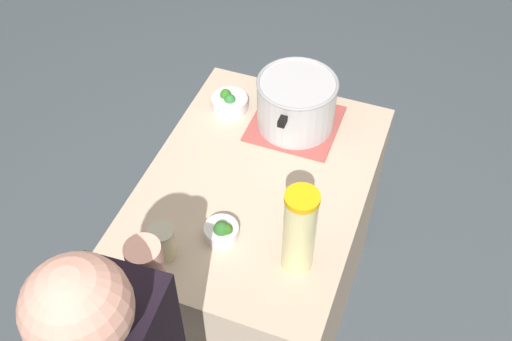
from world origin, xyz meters
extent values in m
plane|color=#464F58|center=(0.00, 0.00, 0.00)|extent=(8.00, 8.00, 0.00)
cube|color=#C3AD95|center=(0.00, 0.00, 0.44)|extent=(1.01, 0.73, 0.89)
cube|color=#AE4D47|center=(-0.30, 0.04, 0.89)|extent=(0.30, 0.31, 0.01)
cylinder|color=#B7B7BC|center=(-0.30, 0.04, 0.99)|extent=(0.28, 0.28, 0.19)
torus|color=#99999E|center=(-0.30, 0.04, 1.08)|extent=(0.28, 0.28, 0.01)
cube|color=black|center=(-0.46, 0.04, 1.04)|extent=(0.04, 0.02, 0.02)
cube|color=black|center=(-0.15, 0.04, 1.04)|extent=(0.04, 0.02, 0.02)
cylinder|color=beige|center=(0.27, 0.23, 1.03)|extent=(0.09, 0.09, 0.30)
cylinder|color=#F4AB0D|center=(0.27, 0.23, 1.19)|extent=(0.10, 0.10, 0.02)
ellipsoid|color=yellow|center=(0.28, 0.23, 1.11)|extent=(0.04, 0.04, 0.01)
cylinder|color=beige|center=(0.37, -0.15, 0.94)|extent=(0.07, 0.07, 0.11)
cylinder|color=#B2AD99|center=(0.37, -0.15, 1.00)|extent=(0.08, 0.08, 0.01)
cylinder|color=silver|center=(-0.30, -0.22, 0.91)|extent=(0.13, 0.13, 0.05)
ellipsoid|color=#2E731D|center=(-0.31, -0.23, 0.94)|extent=(0.04, 0.04, 0.05)
ellipsoid|color=#2E7736|center=(-0.29, -0.21, 0.94)|extent=(0.04, 0.04, 0.05)
cylinder|color=silver|center=(0.25, -0.02, 0.91)|extent=(0.11, 0.11, 0.04)
ellipsoid|color=#30641A|center=(0.25, 0.00, 0.93)|extent=(0.04, 0.04, 0.04)
ellipsoid|color=#2B6626|center=(0.26, -0.02, 0.93)|extent=(0.05, 0.05, 0.06)
sphere|color=#DF9F8C|center=(0.86, -0.01, 1.47)|extent=(0.20, 0.20, 0.20)
cylinder|color=#DF9F8C|center=(0.65, -0.01, 1.22)|extent=(0.08, 0.08, 0.30)
camera|label=1|loc=(1.25, 0.46, 2.41)|focal=42.66mm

